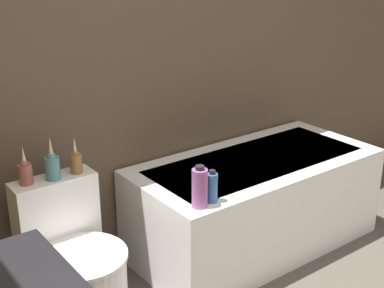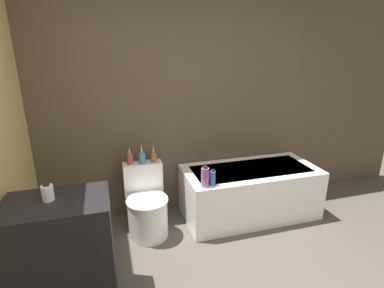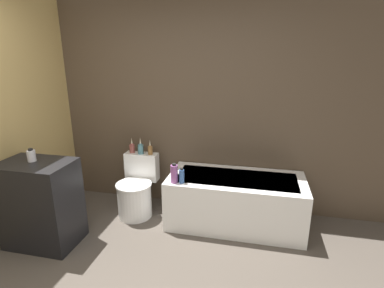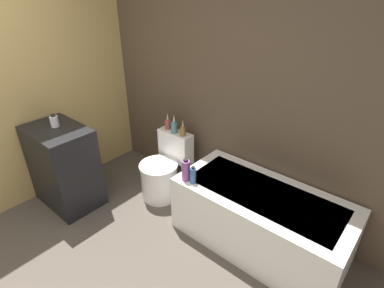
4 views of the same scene
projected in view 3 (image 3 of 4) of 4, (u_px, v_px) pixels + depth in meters
The scene contains 10 objects.
wall_back_tiled at pixel (176, 105), 3.72m from camera, with size 6.40×0.06×2.60m.
bathtub at pixel (235, 200), 3.46m from camera, with size 1.53×0.73×0.58m.
toilet at pixel (136, 191), 3.68m from camera, with size 0.43×0.57×0.72m.
vanity_counter at pixel (41, 203), 3.06m from camera, with size 0.71×0.48×0.90m.
soap_bottle_glass at pixel (31, 156), 2.95m from camera, with size 0.08×0.08×0.13m.
vase_gold at pixel (132, 147), 3.77m from camera, with size 0.07×0.07×0.19m.
vase_silver at pixel (141, 148), 3.72m from camera, with size 0.07×0.07×0.22m.
vase_bronze at pixel (150, 149), 3.70m from camera, with size 0.06×0.06×0.19m.
shampoo_bottle_tall at pixel (174, 174), 3.22m from camera, with size 0.08×0.08×0.22m.
shampoo_bottle_short at pixel (182, 176), 3.22m from camera, with size 0.06×0.06×0.17m.
Camera 3 is at (1.00, -1.43, 1.93)m, focal length 28.00 mm.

